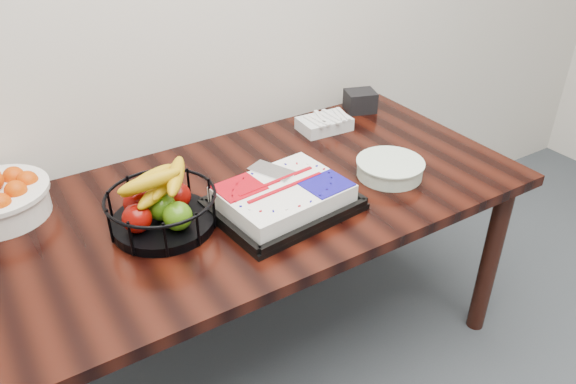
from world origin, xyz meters
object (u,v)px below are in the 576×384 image
cake_tray (283,198)px  napkin_box (360,101)px  plate_stack (390,168)px  fruit_basket (162,206)px  table (261,212)px

cake_tray → napkin_box: bearing=34.7°
cake_tray → plate_stack: 0.43m
plate_stack → napkin_box: bearing=62.0°
fruit_basket → napkin_box: size_ratio=2.68×
fruit_basket → napkin_box: 1.12m
plate_stack → napkin_box: 0.57m
table → fruit_basket: (-0.35, -0.02, 0.16)m
cake_tray → napkin_box: 0.84m
cake_tray → fruit_basket: fruit_basket is taller
table → fruit_basket: fruit_basket is taller
cake_tray → plate_stack: bearing=-2.8°
cake_tray → fruit_basket: (-0.36, 0.11, 0.03)m
plate_stack → napkin_box: (0.27, 0.50, 0.02)m
table → plate_stack: plate_stack is taller
napkin_box → fruit_basket: bearing=-160.7°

